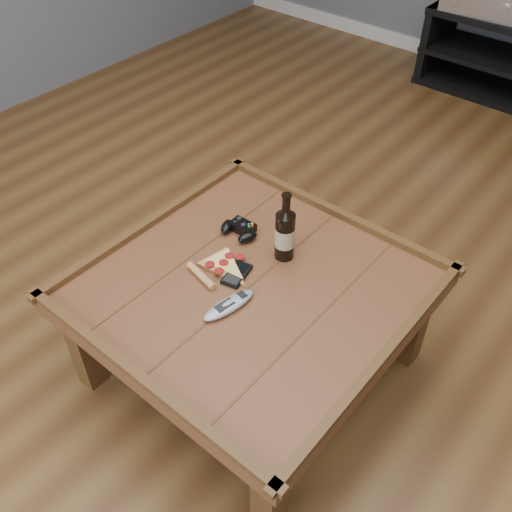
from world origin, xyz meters
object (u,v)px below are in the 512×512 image
Objects in this scene: beer_bottle at (285,232)px; smartphone at (237,274)px; pizza_slice at (221,266)px; remote_control at (229,305)px; coffee_table at (252,297)px; game_controller at (239,230)px.

beer_bottle reaches higher than smartphone.
remote_control is at bearing -27.91° from pizza_slice.
beer_bottle reaches higher than remote_control.
coffee_table is 0.15m from pizza_slice.
beer_bottle is at bearing 67.21° from pizza_slice.
pizza_slice is 2.13× the size of smartphone.
game_controller reaches higher than coffee_table.
smartphone is at bearing 18.17° from pizza_slice.
remote_control is (0.14, -0.12, 0.01)m from pizza_slice.
remote_control is at bearing -84.51° from coffee_table.
coffee_table is at bearing 15.01° from pizza_slice.
coffee_table is 0.09m from smartphone.
pizza_slice is 0.18m from remote_control.
beer_bottle is 1.32× the size of remote_control.
pizza_slice is at bearing -176.34° from coffee_table.
game_controller reaches higher than remote_control.
beer_bottle is at bearing 57.77° from smartphone.
remote_control reaches higher than smartphone.
game_controller is (-0.19, -0.01, -0.09)m from beer_bottle.
smartphone is (-0.06, -0.00, 0.07)m from coffee_table.
smartphone is at bearing 131.54° from remote_control.
game_controller is 0.19m from pizza_slice.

